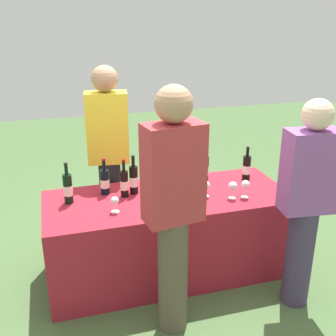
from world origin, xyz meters
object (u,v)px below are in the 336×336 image
object	(u,v)px
wine_bottle_4	(155,175)
guest_1	(306,200)
wine_bottle_0	(68,188)
wine_glass_1	(206,186)
wine_bottle_7	(246,168)
wine_bottle_6	(205,169)
wine_glass_2	(233,187)
wine_bottle_5	(170,179)
server_pouring	(109,151)
wine_bottle_3	(134,180)
guest_0	(173,206)
wine_bottle_2	(124,183)
wine_glass_3	(245,185)
wine_glass_0	(115,201)
wine_bottle_1	(105,181)

from	to	relation	value
wine_bottle_4	guest_1	size ratio (longest dim) A/B	0.20
wine_bottle_0	guest_1	distance (m)	1.81
wine_glass_1	wine_bottle_7	bearing A→B (deg)	25.48
wine_bottle_6	guest_1	world-z (taller)	guest_1
wine_bottle_4	wine_bottle_6	xyz separation A→B (m)	(0.46, -0.00, 0.01)
wine_bottle_0	wine_glass_2	size ratio (longest dim) A/B	2.31
wine_bottle_5	server_pouring	size ratio (longest dim) A/B	0.18
wine_bottle_3	guest_0	distance (m)	0.82
wine_bottle_7	wine_glass_1	world-z (taller)	wine_bottle_7
wine_bottle_2	wine_bottle_4	distance (m)	0.30
wine_bottle_2	wine_glass_3	size ratio (longest dim) A/B	2.14
wine_glass_0	wine_glass_2	bearing A→B (deg)	-1.48
wine_bottle_2	wine_glass_3	xyz separation A→B (m)	(0.94, -0.30, -0.00)
wine_bottle_4	guest_1	distance (m)	1.26
wine_bottle_4	server_pouring	size ratio (longest dim) A/B	0.19
guest_0	wine_bottle_2	bearing A→B (deg)	94.78
wine_glass_3	guest_1	world-z (taller)	guest_1
wine_glass_3	wine_bottle_6	bearing A→B (deg)	116.60
wine_bottle_3	wine_bottle_6	xyz separation A→B (m)	(0.66, 0.06, 0.00)
wine_bottle_2	wine_glass_0	world-z (taller)	wine_bottle_2
wine_bottle_4	wine_glass_0	distance (m)	0.55
wine_bottle_4	wine_glass_1	bearing A→B (deg)	-39.32
wine_bottle_5	server_pouring	bearing A→B (deg)	129.57
wine_bottle_0	wine_bottle_7	xyz separation A→B (m)	(1.57, 0.04, -0.01)
server_pouring	guest_1	bearing A→B (deg)	142.19
wine_bottle_1	wine_glass_2	xyz separation A→B (m)	(0.98, -0.38, -0.01)
wine_bottle_3	server_pouring	size ratio (longest dim) A/B	0.19
wine_bottle_0	wine_glass_3	bearing A→B (deg)	-12.22
wine_bottle_4	server_pouring	bearing A→B (deg)	129.17
wine_bottle_4	wine_glass_2	bearing A→B (deg)	-35.26
wine_bottle_0	guest_1	bearing A→B (deg)	-25.24
wine_glass_3	server_pouring	xyz separation A→B (m)	(-0.99, 0.81, 0.12)
wine_bottle_7	wine_bottle_0	bearing A→B (deg)	-178.65
wine_bottle_0	wine_bottle_1	bearing A→B (deg)	16.97
wine_bottle_7	guest_1	size ratio (longest dim) A/B	0.19
wine_bottle_5	wine_glass_1	bearing A→B (deg)	-34.34
wine_bottle_6	wine_glass_0	world-z (taller)	wine_bottle_6
wine_bottle_1	wine_bottle_3	size ratio (longest dim) A/B	0.93
wine_bottle_2	wine_bottle_7	size ratio (longest dim) A/B	1.03
wine_bottle_3	wine_bottle_7	distance (m)	1.03
wine_bottle_0	wine_bottle_3	bearing A→B (deg)	3.76
wine_bottle_6	server_pouring	size ratio (longest dim) A/B	0.19
wine_bottle_3	wine_bottle_6	distance (m)	0.66
wine_bottle_3	wine_glass_2	world-z (taller)	wine_bottle_3
wine_bottle_5	wine_glass_3	distance (m)	0.62
wine_bottle_1	wine_glass_3	world-z (taller)	wine_bottle_1
wine_bottle_5	guest_0	xyz separation A→B (m)	(-0.20, -0.75, 0.14)
wine_glass_3	guest_0	bearing A→B (deg)	-148.22
wine_glass_2	wine_bottle_2	bearing A→B (deg)	160.92
wine_bottle_2	wine_glass_1	size ratio (longest dim) A/B	2.39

